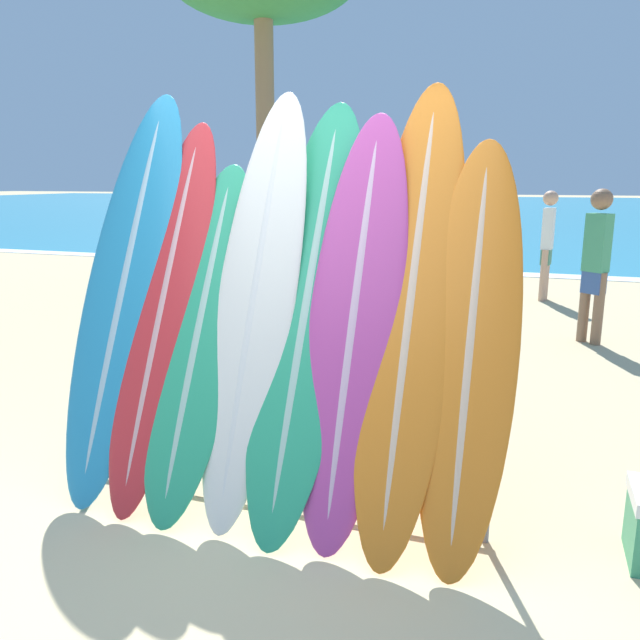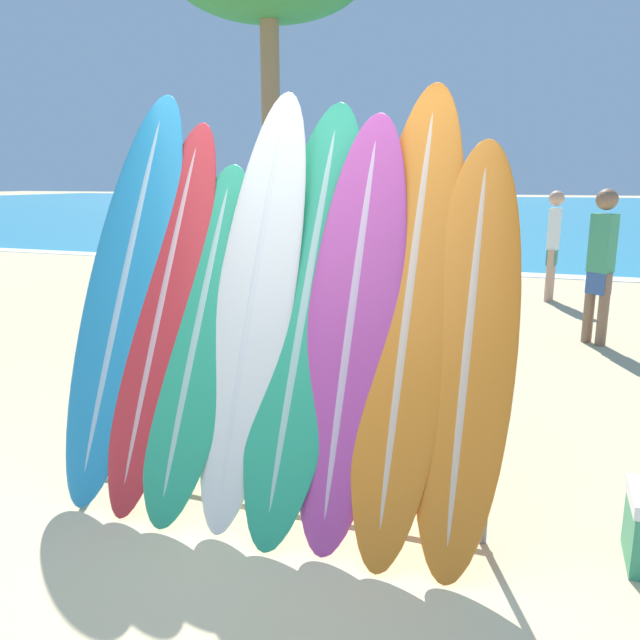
{
  "view_description": "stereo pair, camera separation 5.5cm",
  "coord_description": "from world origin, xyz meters",
  "px_view_note": "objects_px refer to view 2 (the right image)",
  "views": [
    {
      "loc": [
        1.36,
        -2.55,
        1.87
      ],
      "look_at": [
        0.03,
        1.34,
        0.94
      ],
      "focal_mm": 35.0,
      "sensor_mm": 36.0,
      "label": 1
    },
    {
      "loc": [
        1.41,
        -2.53,
        1.87
      ],
      "look_at": [
        0.03,
        1.34,
        0.94
      ],
      "focal_mm": 35.0,
      "sensor_mm": 36.0,
      "label": 2
    }
  ],
  "objects_px": {
    "surfboard_slot_1": "(164,307)",
    "surfboard_slot_6": "(409,306)",
    "surfboard_slot_4": "(306,308)",
    "person_far_left": "(601,261)",
    "surfboard_slot_0": "(126,287)",
    "surfboard_slot_5": "(352,320)",
    "surfboard_slot_7": "(468,346)",
    "surfboard_slot_3": "(254,299)",
    "surfboard_rack": "(273,425)",
    "person_near_water": "(350,227)",
    "surfboard_slot_2": "(199,334)",
    "person_mid_beach": "(553,242)"
  },
  "relations": [
    {
      "from": "surfboard_slot_6",
      "to": "person_near_water",
      "type": "relative_size",
      "value": 1.39
    },
    {
      "from": "surfboard_slot_2",
      "to": "surfboard_slot_6",
      "type": "relative_size",
      "value": 0.81
    },
    {
      "from": "surfboard_slot_1",
      "to": "person_near_water",
      "type": "distance_m",
      "value": 8.83
    },
    {
      "from": "surfboard_slot_4",
      "to": "person_far_left",
      "type": "xyz_separation_m",
      "value": [
        1.86,
        4.52,
        -0.21
      ]
    },
    {
      "from": "surfboard_slot_5",
      "to": "surfboard_slot_7",
      "type": "relative_size",
      "value": 1.08
    },
    {
      "from": "surfboard_slot_0",
      "to": "surfboard_slot_6",
      "type": "xyz_separation_m",
      "value": [
        1.77,
        0.01,
        -0.0
      ]
    },
    {
      "from": "surfboard_slot_1",
      "to": "surfboard_slot_6",
      "type": "bearing_deg",
      "value": 2.11
    },
    {
      "from": "surfboard_slot_2",
      "to": "surfboard_slot_4",
      "type": "distance_m",
      "value": 0.66
    },
    {
      "from": "surfboard_slot_3",
      "to": "person_mid_beach",
      "type": "xyz_separation_m",
      "value": [
        1.68,
        7.17,
        -0.27
      ]
    },
    {
      "from": "surfboard_slot_3",
      "to": "surfboard_slot_6",
      "type": "distance_m",
      "value": 0.89
    },
    {
      "from": "surfboard_slot_5",
      "to": "person_far_left",
      "type": "bearing_deg",
      "value": 71.02
    },
    {
      "from": "surfboard_slot_0",
      "to": "surfboard_slot_2",
      "type": "relative_size",
      "value": 1.23
    },
    {
      "from": "person_mid_beach",
      "to": "person_far_left",
      "type": "relative_size",
      "value": 0.96
    },
    {
      "from": "surfboard_rack",
      "to": "surfboard_slot_5",
      "type": "height_order",
      "value": "surfboard_slot_5"
    },
    {
      "from": "person_near_water",
      "to": "surfboard_slot_3",
      "type": "bearing_deg",
      "value": -74.71
    },
    {
      "from": "person_near_water",
      "to": "surfboard_slot_7",
      "type": "bearing_deg",
      "value": -67.54
    },
    {
      "from": "surfboard_slot_5",
      "to": "person_far_left",
      "type": "height_order",
      "value": "surfboard_slot_5"
    },
    {
      "from": "surfboard_slot_6",
      "to": "surfboard_rack",
      "type": "bearing_deg",
      "value": -170.27
    },
    {
      "from": "surfboard_rack",
      "to": "surfboard_slot_7",
      "type": "distance_m",
      "value": 1.2
    },
    {
      "from": "surfboard_slot_6",
      "to": "surfboard_slot_2",
      "type": "bearing_deg",
      "value": -174.46
    },
    {
      "from": "person_near_water",
      "to": "person_mid_beach",
      "type": "distance_m",
      "value": 4.05
    },
    {
      "from": "surfboard_slot_3",
      "to": "person_mid_beach",
      "type": "relative_size",
      "value": 1.41
    },
    {
      "from": "surfboard_slot_5",
      "to": "person_far_left",
      "type": "relative_size",
      "value": 1.28
    },
    {
      "from": "surfboard_slot_2",
      "to": "surfboard_slot_5",
      "type": "relative_size",
      "value": 0.88
    },
    {
      "from": "surfboard_slot_1",
      "to": "person_near_water",
      "type": "relative_size",
      "value": 1.28
    },
    {
      "from": "surfboard_slot_6",
      "to": "person_near_water",
      "type": "xyz_separation_m",
      "value": [
        -2.98,
        8.65,
        -0.26
      ]
    },
    {
      "from": "surfboard_slot_2",
      "to": "surfboard_slot_7",
      "type": "relative_size",
      "value": 0.94
    },
    {
      "from": "surfboard_slot_7",
      "to": "surfboard_rack",
      "type": "bearing_deg",
      "value": -177.61
    },
    {
      "from": "person_near_water",
      "to": "surfboard_slot_0",
      "type": "bearing_deg",
      "value": -80.34
    },
    {
      "from": "surfboard_rack",
      "to": "surfboard_slot_7",
      "type": "bearing_deg",
      "value": 2.39
    },
    {
      "from": "surfboard_slot_0",
      "to": "person_mid_beach",
      "type": "height_order",
      "value": "surfboard_slot_0"
    },
    {
      "from": "surfboard_slot_5",
      "to": "person_near_water",
      "type": "bearing_deg",
      "value": 107.12
    },
    {
      "from": "surfboard_slot_4",
      "to": "surfboard_slot_7",
      "type": "height_order",
      "value": "surfboard_slot_4"
    },
    {
      "from": "surfboard_rack",
      "to": "surfboard_slot_0",
      "type": "relative_size",
      "value": 1.0
    },
    {
      "from": "surfboard_slot_0",
      "to": "surfboard_slot_5",
      "type": "relative_size",
      "value": 1.08
    },
    {
      "from": "surfboard_slot_7",
      "to": "person_far_left",
      "type": "relative_size",
      "value": 1.18
    },
    {
      "from": "surfboard_rack",
      "to": "surfboard_slot_4",
      "type": "height_order",
      "value": "surfboard_slot_4"
    },
    {
      "from": "surfboard_slot_5",
      "to": "person_mid_beach",
      "type": "height_order",
      "value": "surfboard_slot_5"
    },
    {
      "from": "surfboard_slot_2",
      "to": "person_far_left",
      "type": "height_order",
      "value": "surfboard_slot_2"
    },
    {
      "from": "person_far_left",
      "to": "person_near_water",
      "type": "bearing_deg",
      "value": -5.86
    },
    {
      "from": "surfboard_rack",
      "to": "surfboard_slot_3",
      "type": "height_order",
      "value": "surfboard_slot_3"
    },
    {
      "from": "surfboard_slot_1",
      "to": "surfboard_slot_4",
      "type": "relative_size",
      "value": 0.96
    },
    {
      "from": "surfboard_slot_0",
      "to": "surfboard_slot_5",
      "type": "bearing_deg",
      "value": -1.74
    },
    {
      "from": "surfboard_slot_4",
      "to": "surfboard_slot_7",
      "type": "xyz_separation_m",
      "value": [
        0.91,
        -0.07,
        -0.12
      ]
    },
    {
      "from": "surfboard_slot_4",
      "to": "surfboard_slot_6",
      "type": "distance_m",
      "value": 0.58
    },
    {
      "from": "surfboard_rack",
      "to": "surfboard_slot_2",
      "type": "distance_m",
      "value": 0.68
    },
    {
      "from": "surfboard_slot_0",
      "to": "surfboard_slot_7",
      "type": "bearing_deg",
      "value": -1.89
    },
    {
      "from": "surfboard_slot_2",
      "to": "person_near_water",
      "type": "height_order",
      "value": "surfboard_slot_2"
    },
    {
      "from": "surfboard_rack",
      "to": "person_near_water",
      "type": "relative_size",
      "value": 1.39
    },
    {
      "from": "surfboard_slot_1",
      "to": "person_mid_beach",
      "type": "height_order",
      "value": "surfboard_slot_1"
    }
  ]
}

